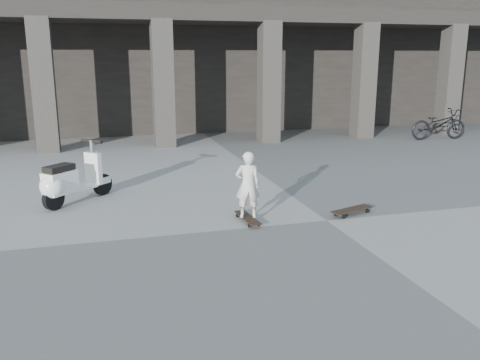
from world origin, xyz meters
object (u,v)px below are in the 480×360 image
object	(u,v)px
scooter	(66,182)
bicycle	(439,124)
child	(248,185)
skateboard_spare	(352,210)
longboard	(248,218)

from	to	relation	value
scooter	bicycle	world-z (taller)	scooter
child	skateboard_spare	bearing A→B (deg)	-171.63
child	scooter	world-z (taller)	child
longboard	child	bearing A→B (deg)	71.53
scooter	skateboard_spare	bearing A→B (deg)	-65.65
longboard	scooter	world-z (taller)	scooter
longboard	skateboard_spare	xyz separation A→B (m)	(2.00, -0.12, 0.01)
longboard	scooter	xyz separation A→B (m)	(-3.14, 1.92, 0.42)
longboard	child	xyz separation A→B (m)	(-0.00, 0.00, 0.61)
child	scooter	distance (m)	3.69
longboard	bicycle	bearing A→B (deg)	-56.97
longboard	child	size ratio (longest dim) A/B	0.74
child	bicycle	world-z (taller)	child
longboard	skateboard_spare	distance (m)	2.00
longboard	scooter	distance (m)	3.70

